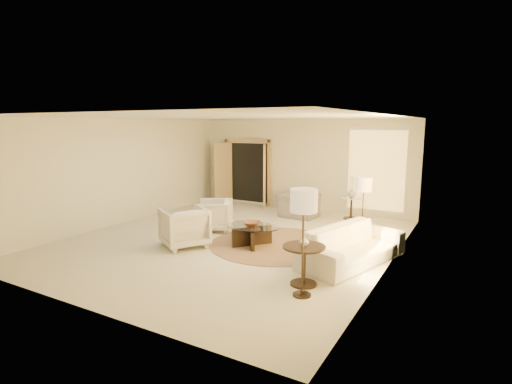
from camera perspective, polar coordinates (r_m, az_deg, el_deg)
The scene contains 18 objects.
room at distance 9.02m, azimuth -3.46°, elevation 1.71°, with size 7.04×8.04×2.83m.
windows_right at distance 7.84m, azimuth 18.67°, elevation -0.35°, with size 0.10×6.40×2.40m, color #FFCB66, non-canonical shape.
window_back_corner at distance 11.80m, azimuth 16.77°, elevation 2.95°, with size 1.70×0.10×2.40m, color #FFCB66, non-canonical shape.
curtains_right at distance 8.73m, azimuth 19.46°, elevation 0.25°, with size 0.06×5.20×2.60m, color #C9AD8E, non-canonical shape.
french_doors at distance 13.28m, azimuth -1.39°, elevation 2.82°, with size 1.95×0.66×2.16m.
area_rug at distance 8.98m, azimuth 2.78°, elevation -7.44°, with size 2.92×2.92×0.01m, color #493220.
sofa at distance 7.94m, azimuth 13.63°, elevation -7.36°, with size 2.43×0.95×0.71m, color beige.
armchair_left at distance 10.08m, azimuth -6.03°, elevation -3.10°, with size 0.83×0.78×0.86m, color beige.
armchair_right at distance 8.86m, azimuth -10.24°, elevation -4.68°, with size 0.92×0.86×0.94m, color beige.
accent_chair at distance 11.49m, azimuth 6.06°, elevation -1.38°, with size 1.05×0.68×0.91m, color gray.
coffee_table at distance 8.80m, azimuth -0.56°, elevation -5.90°, with size 1.30×1.30×0.45m.
end_table at distance 6.71m, azimuth 6.86°, elevation -9.37°, with size 0.71×0.71×0.67m.
side_table at distance 11.55m, azimuth 13.45°, elevation -1.92°, with size 0.54×0.54×0.63m.
floor_lamp_near at distance 9.05m, azimuth 15.14°, elevation 0.65°, with size 0.36×0.36×1.50m.
floor_lamp_far at distance 6.03m, azimuth 6.83°, elevation -1.94°, with size 0.41×0.41×1.69m.
bowl at distance 8.74m, azimuth -0.56°, elevation -4.54°, with size 0.38×0.38×0.09m, color brown.
end_vase at distance 6.63m, azimuth 6.91°, elevation -7.04°, with size 0.15×0.15×0.16m, color silver.
side_vase at distance 11.48m, azimuth 13.52°, elevation -0.10°, with size 0.24×0.24×0.25m, color silver.
Camera 1 is at (4.86, -7.50, 2.64)m, focal length 28.00 mm.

